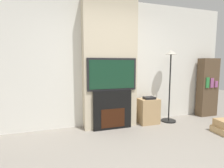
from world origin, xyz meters
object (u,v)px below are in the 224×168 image
(media_stand, at_px, (148,111))
(television, at_px, (112,74))
(bookshelf, at_px, (207,87))
(fireplace, at_px, (112,110))
(floor_lamp, at_px, (170,76))

(media_stand, bearing_deg, television, -176.00)
(television, bearing_deg, bookshelf, 3.14)
(fireplace, relative_size, television, 0.78)
(fireplace, bearing_deg, floor_lamp, 1.16)
(fireplace, height_order, floor_lamp, floor_lamp)
(fireplace, distance_m, media_stand, 0.89)
(television, height_order, media_stand, television)
(fireplace, distance_m, television, 0.73)
(fireplace, height_order, media_stand, fireplace)
(fireplace, bearing_deg, media_stand, 3.87)
(bookshelf, bearing_deg, television, -176.86)
(floor_lamp, bearing_deg, bookshelf, 5.31)
(media_stand, distance_m, bookshelf, 1.81)
(television, xyz_separation_m, floor_lamp, (1.40, 0.03, -0.06))
(floor_lamp, height_order, media_stand, floor_lamp)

